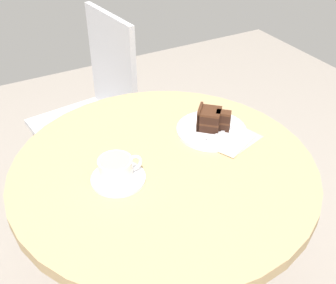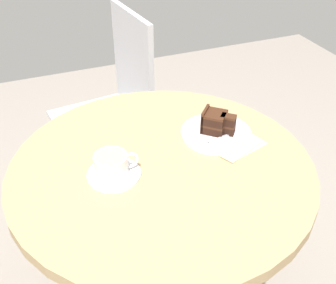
{
  "view_description": "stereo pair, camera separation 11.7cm",
  "coord_description": "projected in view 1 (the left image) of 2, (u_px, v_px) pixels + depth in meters",
  "views": [
    {
      "loc": [
        -0.42,
        -0.8,
        1.45
      ],
      "look_at": [
        0.03,
        0.04,
        0.77
      ],
      "focal_mm": 45.0,
      "sensor_mm": 36.0,
      "label": 1
    },
    {
      "loc": [
        -0.32,
        -0.85,
        1.45
      ],
      "look_at": [
        0.03,
        0.04,
        0.77
      ],
      "focal_mm": 45.0,
      "sensor_mm": 36.0,
      "label": 2
    }
  ],
  "objects": [
    {
      "name": "cafe_table",
      "position": [
        164.0,
        196.0,
        1.22
      ],
      "size": [
        0.84,
        0.84,
        0.73
      ],
      "color": "tan",
      "rests_on": "ground"
    },
    {
      "name": "napkin",
      "position": [
        227.0,
        138.0,
        1.25
      ],
      "size": [
        0.2,
        0.19,
        0.0
      ],
      "rotation": [
        0.0,
        0.0,
        3.43
      ],
      "color": "beige",
      "rests_on": "cafe_table"
    },
    {
      "name": "cake_slice",
      "position": [
        211.0,
        119.0,
        1.26
      ],
      "size": [
        0.1,
        0.1,
        0.07
      ],
      "rotation": [
        0.0,
        0.0,
        5.55
      ],
      "color": "black",
      "rests_on": "cake_plate"
    },
    {
      "name": "teaspoon",
      "position": [
        111.0,
        166.0,
        1.13
      ],
      "size": [
        0.09,
        0.05,
        0.0
      ],
      "rotation": [
        0.0,
        0.0,
        0.48
      ],
      "color": "#B7B7BC",
      "rests_on": "saucer"
    },
    {
      "name": "coffee_cup",
      "position": [
        116.0,
        168.0,
        1.08
      ],
      "size": [
        0.12,
        0.09,
        0.06
      ],
      "color": "white",
      "rests_on": "saucer"
    },
    {
      "name": "cake_plate",
      "position": [
        211.0,
        130.0,
        1.28
      ],
      "size": [
        0.21,
        0.21,
        0.01
      ],
      "color": "white",
      "rests_on": "cafe_table"
    },
    {
      "name": "fork",
      "position": [
        211.0,
        138.0,
        1.23
      ],
      "size": [
        0.15,
        0.04,
        0.0
      ],
      "rotation": [
        0.0,
        0.0,
        3.33
      ],
      "color": "#B7B7BC",
      "rests_on": "cake_plate"
    },
    {
      "name": "cafe_chair",
      "position": [
        98.0,
        102.0,
        1.84
      ],
      "size": [
        0.42,
        0.42,
        0.9
      ],
      "rotation": [
        0.0,
        0.0,
        4.83
      ],
      "color": "#BCBCC1",
      "rests_on": "ground"
    },
    {
      "name": "saucer",
      "position": [
        118.0,
        177.0,
        1.1
      ],
      "size": [
        0.14,
        0.14,
        0.01
      ],
      "color": "white",
      "rests_on": "cafe_table"
    }
  ]
}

